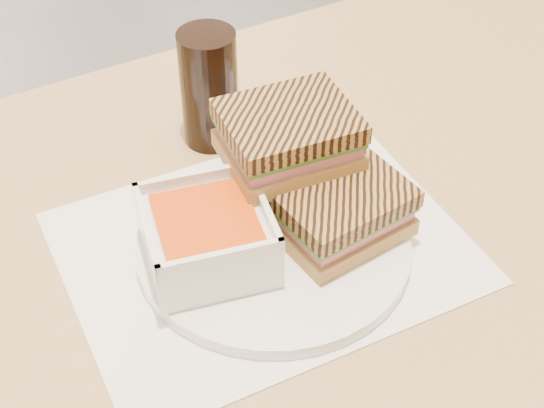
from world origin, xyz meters
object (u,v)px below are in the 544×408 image
panini_lower (339,209)px  plate (273,244)px  cola_glass (209,88)px  main_table (261,292)px  soup_bowl (207,237)px

panini_lower → plate: bearing=164.4°
plate → panini_lower: size_ratio=2.04×
panini_lower → cola_glass: 0.22m
main_table → soup_bowl: 0.18m
panini_lower → cola_glass: bearing=100.8°
cola_glass → panini_lower: bearing=-79.2°
plate → cola_glass: (0.02, 0.20, 0.06)m
plate → panini_lower: panini_lower is taller
plate → cola_glass: cola_glass is taller
plate → soup_bowl: bearing=174.2°
plate → soup_bowl: 0.08m
soup_bowl → panini_lower: soup_bowl is taller
plate → cola_glass: bearing=83.4°
main_table → cola_glass: 0.24m
main_table → cola_glass: bearing=84.4°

